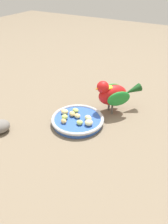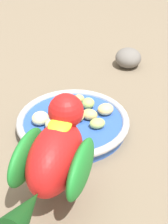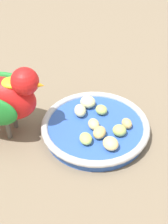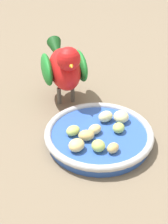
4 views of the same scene
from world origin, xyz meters
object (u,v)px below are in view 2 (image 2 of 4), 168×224
(apple_piece_8, at_px, (97,123))
(apple_piece_7, at_px, (56,113))
(apple_piece_1, at_px, (90,114))
(apple_piece_4, at_px, (54,124))
(apple_piece_3, at_px, (88,102))
(apple_piece_6, at_px, (78,99))
(feeding_bowl, at_px, (73,123))
(parrot, at_px, (54,157))
(apple_piece_5, at_px, (40,118))
(rock_large, at_px, (128,58))
(apple_piece_2, at_px, (106,109))
(apple_piece_0, at_px, (77,117))

(apple_piece_8, bearing_deg, apple_piece_7, -135.53)
(apple_piece_1, xyz_separation_m, apple_piece_4, (0.00, -0.07, 0.00))
(apple_piece_3, bearing_deg, apple_piece_6, -150.99)
(feeding_bowl, bearing_deg, parrot, -28.59)
(apple_piece_5, height_order, rock_large, rock_large)
(feeding_bowl, bearing_deg, apple_piece_3, 125.58)
(apple_piece_5, relative_size, apple_piece_6, 1.31)
(apple_piece_6, distance_m, apple_piece_8, 0.09)
(feeding_bowl, height_order, apple_piece_4, apple_piece_4)
(apple_piece_1, bearing_deg, parrot, -38.19)
(apple_piece_5, xyz_separation_m, rock_large, (-0.18, 0.28, -0.01))
(apple_piece_4, bearing_deg, apple_piece_5, -146.62)
(apple_piece_3, bearing_deg, apple_piece_8, -8.22)
(apple_piece_3, height_order, apple_piece_6, apple_piece_3)
(apple_piece_3, bearing_deg, rock_large, 131.96)
(apple_piece_6, bearing_deg, rock_large, 126.42)
(apple_piece_7, distance_m, parrot, 0.19)
(apple_piece_4, bearing_deg, apple_piece_2, 94.35)
(apple_piece_5, bearing_deg, apple_piece_0, 72.57)
(apple_piece_6, height_order, rock_large, rock_large)
(apple_piece_5, relative_size, apple_piece_8, 1.11)
(rock_large, bearing_deg, apple_piece_7, -55.68)
(apple_piece_3, relative_size, parrot, 0.14)
(apple_piece_0, xyz_separation_m, apple_piece_5, (-0.02, -0.06, 0.00))
(feeding_bowl, relative_size, apple_piece_2, 6.80)
(apple_piece_2, xyz_separation_m, apple_piece_5, (-0.02, -0.12, 0.00))
(feeding_bowl, distance_m, apple_piece_8, 0.05)
(apple_piece_7, height_order, parrot, parrot)
(feeding_bowl, distance_m, apple_piece_5, 0.06)
(apple_piece_7, bearing_deg, apple_piece_5, -74.20)
(feeding_bowl, xyz_separation_m, apple_piece_8, (0.04, 0.03, 0.01))
(parrot, bearing_deg, apple_piece_5, 30.70)
(apple_piece_1, relative_size, apple_piece_7, 1.19)
(apple_piece_0, relative_size, apple_piece_7, 1.07)
(apple_piece_3, height_order, apple_piece_5, apple_piece_5)
(apple_piece_3, relative_size, apple_piece_4, 0.82)
(apple_piece_1, xyz_separation_m, apple_piece_3, (-0.04, 0.01, 0.00))
(apple_piece_1, relative_size, apple_piece_8, 1.05)
(apple_piece_7, distance_m, rock_large, 0.30)
(feeding_bowl, height_order, apple_piece_3, apple_piece_3)
(apple_piece_8, distance_m, rock_large, 0.30)
(apple_piece_5, bearing_deg, parrot, -8.33)
(apple_piece_2, relative_size, apple_piece_4, 0.99)
(apple_piece_1, xyz_separation_m, apple_piece_5, (-0.02, -0.09, 0.00))
(rock_large, bearing_deg, apple_piece_0, -47.61)
(apple_piece_7, distance_m, apple_piece_8, 0.08)
(apple_piece_0, height_order, apple_piece_7, same)
(apple_piece_0, bearing_deg, apple_piece_8, 41.77)
(apple_piece_7, bearing_deg, apple_piece_6, 116.45)
(feeding_bowl, relative_size, apple_piece_7, 8.30)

